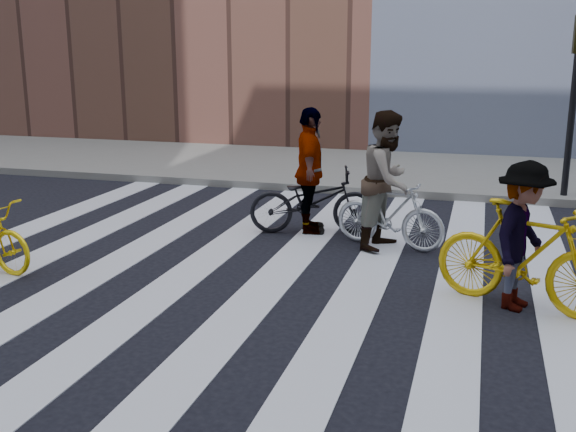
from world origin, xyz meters
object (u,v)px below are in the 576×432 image
at_px(bike_silver_mid, 390,214).
at_px(bike_yellow_right, 525,256).
at_px(traffic_signal, 576,77).
at_px(rider_right, 522,236).
at_px(rider_mid, 387,180).
at_px(rider_rear, 310,171).
at_px(bike_dark_rear, 313,201).

bearing_deg(bike_silver_mid, bike_yellow_right, -122.99).
relative_size(traffic_signal, rider_right, 2.05).
height_order(rider_mid, rider_rear, rider_mid).
relative_size(bike_dark_rear, rider_right, 1.18).
height_order(bike_yellow_right, rider_right, rider_right).
height_order(bike_dark_rear, rider_rear, rider_rear).
bearing_deg(bike_dark_rear, bike_silver_mid, -125.80).
relative_size(traffic_signal, bike_silver_mid, 2.04).
xyz_separation_m(bike_silver_mid, rider_rear, (-1.29, 0.46, 0.47)).
xyz_separation_m(bike_silver_mid, rider_right, (1.67, -1.93, 0.32)).
xyz_separation_m(bike_dark_rear, rider_right, (2.90, -2.39, 0.31)).
bearing_deg(rider_right, bike_yellow_right, -69.63).
distance_m(traffic_signal, rider_rear, 5.28).
distance_m(traffic_signal, bike_silver_mid, 4.89).
relative_size(bike_silver_mid, rider_right, 1.01).
xyz_separation_m(bike_dark_rear, rider_rear, (-0.05, 0.00, 0.46)).
distance_m(bike_silver_mid, bike_dark_rear, 1.32).
bearing_deg(rider_mid, rider_right, -122.99).
bearing_deg(bike_silver_mid, rider_rear, 85.69).
bearing_deg(bike_dark_rear, traffic_signal, -66.15).
distance_m(traffic_signal, bike_yellow_right, 5.92).
bearing_deg(bike_yellow_right, rider_mid, 62.89).
bearing_deg(rider_right, bike_dark_rear, 70.97).
xyz_separation_m(bike_yellow_right, rider_rear, (-3.00, 2.39, 0.37)).
bearing_deg(bike_yellow_right, bike_silver_mid, 62.07).
bearing_deg(rider_mid, bike_yellow_right, -122.17).
distance_m(bike_silver_mid, bike_yellow_right, 2.58).
bearing_deg(rider_rear, bike_dark_rear, -105.44).
relative_size(traffic_signal, bike_dark_rear, 1.73).
bearing_deg(bike_yellow_right, rider_rear, 71.92).
bearing_deg(bike_silver_mid, traffic_signal, -20.89).
relative_size(bike_yellow_right, rider_mid, 1.02).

